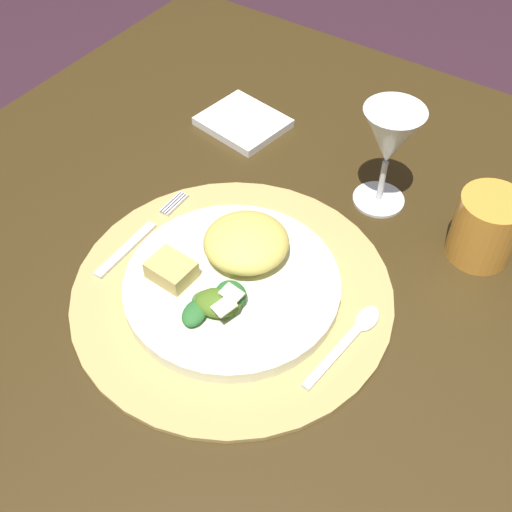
{
  "coord_description": "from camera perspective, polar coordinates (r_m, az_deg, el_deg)",
  "views": [
    {
      "loc": [
        0.23,
        -0.48,
        1.33
      ],
      "look_at": [
        -0.06,
        -0.05,
        0.76
      ],
      "focal_mm": 45.19,
      "sensor_mm": 36.0,
      "label": 1
    }
  ],
  "objects": [
    {
      "name": "napkin",
      "position": [
        1.0,
        -1.15,
        11.76
      ],
      "size": [
        0.13,
        0.12,
        0.01
      ],
      "primitive_type": "cube",
      "rotation": [
        0.0,
        0.0,
        -0.15
      ],
      "color": "white",
      "rests_on": "dining_table"
    },
    {
      "name": "bread_piece",
      "position": [
        0.75,
        -7.5,
        -1.25
      ],
      "size": [
        0.05,
        0.04,
        0.02
      ],
      "primitive_type": "cube",
      "rotation": [
        0.0,
        0.0,
        6.23
      ],
      "color": "tan",
      "rests_on": "dinner_plate"
    },
    {
      "name": "dining_table",
      "position": [
        0.94,
        4.8,
        -7.19
      ],
      "size": [
        1.14,
        0.96,
        0.74
      ],
      "color": "#382A12",
      "rests_on": "ground"
    },
    {
      "name": "pasta_serving",
      "position": [
        0.76,
        -0.87,
        1.22
      ],
      "size": [
        0.14,
        0.14,
        0.04
      ],
      "primitive_type": "ellipsoid",
      "rotation": [
        0.0,
        0.0,
        0.69
      ],
      "color": "#DAC458",
      "rests_on": "dinner_plate"
    },
    {
      "name": "dinner_plate",
      "position": [
        0.75,
        -2.13,
        -2.61
      ],
      "size": [
        0.25,
        0.25,
        0.02
      ],
      "primitive_type": "cylinder",
      "color": "silver",
      "rests_on": "placemat"
    },
    {
      "name": "placemat",
      "position": [
        0.76,
        -2.11,
        -3.18
      ],
      "size": [
        0.38,
        0.38,
        0.01
      ],
      "primitive_type": "cylinder",
      "color": "tan",
      "rests_on": "dining_table"
    },
    {
      "name": "ground_plane",
      "position": [
        1.44,
        3.3,
        -20.06
      ],
      "size": [
        6.0,
        6.0,
        0.0
      ],
      "primitive_type": "plane",
      "color": "#351E28"
    },
    {
      "name": "fork",
      "position": [
        0.83,
        -10.32,
        1.67
      ],
      "size": [
        0.02,
        0.17,
        0.0
      ],
      "color": "silver",
      "rests_on": "placemat"
    },
    {
      "name": "wine_glass",
      "position": [
        0.82,
        11.77,
        10.0
      ],
      "size": [
        0.08,
        0.08,
        0.15
      ],
      "color": "silver",
      "rests_on": "dining_table"
    },
    {
      "name": "amber_tumbler",
      "position": [
        0.82,
        19.65,
        2.39
      ],
      "size": [
        0.08,
        0.08,
        0.09
      ],
      "primitive_type": "cylinder",
      "color": "gold",
      "rests_on": "dining_table"
    },
    {
      "name": "salad_greens",
      "position": [
        0.71,
        -3.45,
        -4.07
      ],
      "size": [
        0.07,
        0.08,
        0.03
      ],
      "color": "#296B2C",
      "rests_on": "dinner_plate"
    },
    {
      "name": "spoon",
      "position": [
        0.73,
        8.67,
        -6.77
      ],
      "size": [
        0.03,
        0.14,
        0.01
      ],
      "color": "silver",
      "rests_on": "placemat"
    }
  ]
}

